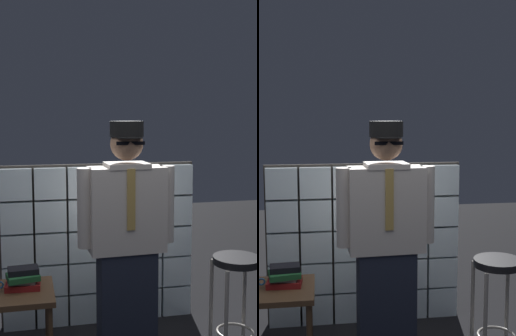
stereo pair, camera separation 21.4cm
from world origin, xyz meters
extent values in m
cube|color=silver|center=(-0.69, 1.10, 0.13)|extent=(0.26, 0.08, 0.26)
cube|color=silver|center=(-0.41, 1.10, 0.13)|extent=(0.26, 0.08, 0.26)
cube|color=silver|center=(-0.14, 1.10, 0.13)|extent=(0.26, 0.08, 0.26)
cube|color=silver|center=(0.14, 1.10, 0.13)|extent=(0.26, 0.08, 0.26)
cube|color=silver|center=(0.41, 1.10, 0.13)|extent=(0.26, 0.08, 0.26)
cube|color=silver|center=(0.69, 1.10, 0.13)|extent=(0.26, 0.08, 0.26)
cube|color=silver|center=(-0.69, 1.10, 0.40)|extent=(0.26, 0.08, 0.26)
cube|color=silver|center=(-0.41, 1.10, 0.40)|extent=(0.26, 0.08, 0.26)
cube|color=silver|center=(-0.14, 1.10, 0.40)|extent=(0.26, 0.08, 0.26)
cube|color=silver|center=(0.14, 1.10, 0.40)|extent=(0.26, 0.08, 0.26)
cube|color=silver|center=(0.41, 1.10, 0.40)|extent=(0.26, 0.08, 0.26)
cube|color=silver|center=(0.69, 1.10, 0.40)|extent=(0.26, 0.08, 0.26)
cube|color=silver|center=(-0.69, 1.10, 0.68)|extent=(0.26, 0.08, 0.26)
cube|color=silver|center=(-0.41, 1.10, 0.68)|extent=(0.26, 0.08, 0.26)
cube|color=silver|center=(-0.14, 1.10, 0.68)|extent=(0.26, 0.08, 0.26)
cube|color=silver|center=(0.14, 1.10, 0.68)|extent=(0.26, 0.08, 0.26)
cube|color=silver|center=(0.41, 1.10, 0.68)|extent=(0.26, 0.08, 0.26)
cube|color=silver|center=(0.69, 1.10, 0.68)|extent=(0.26, 0.08, 0.26)
cube|color=silver|center=(-0.69, 1.10, 0.95)|extent=(0.26, 0.08, 0.26)
cube|color=silver|center=(-0.41, 1.10, 0.95)|extent=(0.26, 0.08, 0.26)
cube|color=silver|center=(-0.14, 1.10, 0.95)|extent=(0.26, 0.08, 0.26)
cube|color=silver|center=(0.14, 1.10, 0.95)|extent=(0.26, 0.08, 0.26)
cube|color=silver|center=(0.41, 1.10, 0.95)|extent=(0.26, 0.08, 0.26)
cube|color=silver|center=(0.69, 1.10, 0.95)|extent=(0.26, 0.08, 0.26)
cube|color=silver|center=(-0.69, 1.10, 1.23)|extent=(0.26, 0.08, 0.26)
cube|color=silver|center=(-0.41, 1.10, 1.23)|extent=(0.26, 0.08, 0.26)
cube|color=silver|center=(-0.14, 1.10, 1.23)|extent=(0.26, 0.08, 0.26)
cube|color=silver|center=(0.14, 1.10, 1.23)|extent=(0.26, 0.08, 0.26)
cube|color=silver|center=(0.41, 1.10, 1.23)|extent=(0.26, 0.08, 0.26)
cube|color=silver|center=(0.69, 1.10, 1.23)|extent=(0.26, 0.08, 0.26)
cube|color=#38332D|center=(0.00, 1.15, 0.68)|extent=(1.67, 0.02, 1.40)
cube|color=#1E2333|center=(0.08, 0.37, 0.42)|extent=(0.41, 0.22, 0.84)
cube|color=silver|center=(0.08, 0.37, 1.14)|extent=(0.53, 0.25, 0.60)
cube|color=tan|center=(0.08, 0.25, 1.23)|extent=(0.06, 0.01, 0.42)
cube|color=silver|center=(0.08, 0.37, 1.45)|extent=(0.30, 0.25, 0.04)
sphere|color=#A87A5B|center=(0.08, 0.37, 1.60)|extent=(0.23, 0.23, 0.23)
ellipsoid|color=black|center=(0.08, 0.32, 1.56)|extent=(0.15, 0.09, 0.10)
cube|color=black|center=(0.08, 0.26, 1.61)|extent=(0.19, 0.02, 0.02)
cylinder|color=black|center=(0.08, 0.28, 1.64)|extent=(0.18, 0.18, 0.01)
cylinder|color=black|center=(0.08, 0.37, 1.70)|extent=(0.23, 0.23, 0.11)
cylinder|color=silver|center=(0.37, 0.38, 1.16)|extent=(0.11, 0.11, 0.55)
cylinder|color=silver|center=(-0.22, 0.36, 1.16)|extent=(0.11, 0.11, 0.55)
cylinder|color=black|center=(0.84, 0.21, 0.77)|extent=(0.34, 0.34, 0.05)
torus|color=#A59E93|center=(0.84, 0.21, 0.24)|extent=(0.27, 0.27, 0.02)
cylinder|color=#A59E93|center=(0.71, 0.08, 0.37)|extent=(0.03, 0.03, 0.75)
cylinder|color=#A59E93|center=(0.71, 0.34, 0.37)|extent=(0.03, 0.03, 0.75)
cylinder|color=#A59E93|center=(0.97, 0.34, 0.37)|extent=(0.03, 0.03, 0.75)
cube|color=#513823|center=(-0.69, 0.52, 0.54)|extent=(0.52, 0.52, 0.04)
cylinder|color=#513823|center=(-0.47, 0.74, 0.26)|extent=(0.04, 0.04, 0.52)
cube|color=maroon|center=(-0.64, 0.56, 0.58)|extent=(0.25, 0.18, 0.04)
cube|color=gray|center=(-0.65, 0.56, 0.61)|extent=(0.20, 0.16, 0.03)
cube|color=#1E592D|center=(-0.64, 0.55, 0.65)|extent=(0.25, 0.21, 0.04)
cube|color=black|center=(-0.64, 0.57, 0.69)|extent=(0.22, 0.15, 0.04)
torus|color=navy|center=(-0.80, 0.52, 0.61)|extent=(0.06, 0.01, 0.06)
camera|label=1|loc=(-0.60, -2.73, 1.81)|focal=49.57mm
camera|label=2|loc=(-0.39, -2.76, 1.81)|focal=49.57mm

